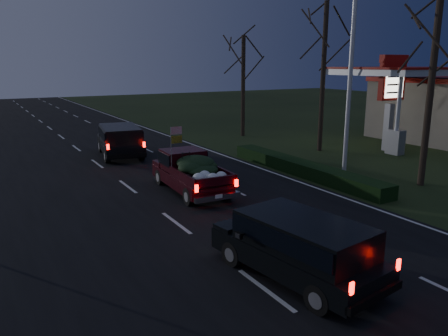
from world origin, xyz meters
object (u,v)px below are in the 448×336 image
gas_price_pylon (392,87)px  pickup_truck (191,170)px  light_pole (352,54)px  lead_suv (120,138)px  rear_suv (300,242)px

gas_price_pylon → pickup_truck: size_ratio=1.20×
light_pole → gas_price_pylon: (6.50, 2.99, -1.71)m
gas_price_pylon → light_pole: bearing=-155.3°
pickup_truck → lead_suv: (-0.39, 8.16, 0.15)m
rear_suv → pickup_truck: bearing=74.8°
pickup_truck → rear_suv: (-1.01, -8.04, 0.05)m
light_pole → lead_suv: bearing=130.4°
pickup_truck → rear_suv: bearing=-94.4°
pickup_truck → lead_suv: pickup_truck is taller
pickup_truck → rear_suv: size_ratio=1.02×
lead_suv → rear_suv: lead_suv is taller
light_pole → gas_price_pylon: 7.36m
rear_suv → light_pole: bearing=31.4°
pickup_truck → lead_suv: 8.17m
gas_price_pylon → pickup_truck: (-13.97, -1.91, -2.87)m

